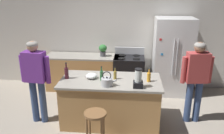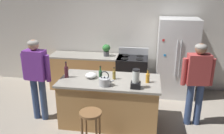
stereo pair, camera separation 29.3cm
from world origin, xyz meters
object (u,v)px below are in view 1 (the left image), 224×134
object	(u,v)px
person_by_sink_right	(196,75)
kitchen_island	(111,101)
stove_range	(129,74)
bar_stool	(95,121)
tea_kettle	(107,82)
person_by_island_left	(36,75)
bottle_olive_oil	(102,75)
refrigerator	(172,57)
bottle_wine	(67,73)
mixing_bowl	(92,76)
bottle_vinegar	(115,75)
bottle_soda	(149,77)
potted_plant	(103,49)
blender_appliance	(138,79)

from	to	relation	value
person_by_sink_right	kitchen_island	bearing A→B (deg)	-173.44
stove_range	bar_stool	bearing A→B (deg)	-101.68
kitchen_island	tea_kettle	world-z (taller)	tea_kettle
person_by_island_left	person_by_sink_right	distance (m)	3.03
kitchen_island	bottle_olive_oil	xyz separation A→B (m)	(-0.16, -0.04, 0.55)
bottle_olive_oil	person_by_island_left	bearing A→B (deg)	-177.35
person_by_sink_right	bottle_olive_oil	bearing A→B (deg)	-172.79
refrigerator	person_by_sink_right	bearing A→B (deg)	-79.55
refrigerator	person_by_sink_right	distance (m)	1.34
bar_stool	bottle_wine	distance (m)	1.17
kitchen_island	bar_stool	xyz separation A→B (m)	(-0.17, -0.83, 0.07)
person_by_sink_right	mixing_bowl	world-z (taller)	person_by_sink_right
bottle_wine	bar_stool	bearing A→B (deg)	-50.57
tea_kettle	mixing_bowl	bearing A→B (deg)	135.92
refrigerator	stove_range	xyz separation A→B (m)	(-1.05, 0.02, -0.48)
bar_stool	tea_kettle	xyz separation A→B (m)	(0.13, 0.54, 0.46)
person_by_sink_right	tea_kettle	xyz separation A→B (m)	(-1.65, -0.47, 0.00)
person_by_island_left	bar_stool	bearing A→B (deg)	-30.38
bottle_vinegar	bottle_soda	bearing A→B (deg)	-5.54
potted_plant	bottle_olive_oil	size ratio (longest dim) A/B	1.09
bar_stool	blender_appliance	xyz separation A→B (m)	(0.67, 0.53, 0.53)
kitchen_island	refrigerator	size ratio (longest dim) A/B	1.00
stove_range	tea_kettle	distance (m)	1.91
bottle_soda	mixing_bowl	bearing A→B (deg)	176.78
bottle_olive_oil	kitchen_island	bearing A→B (deg)	13.48
kitchen_island	bottle_vinegar	distance (m)	0.54
person_by_island_left	tea_kettle	distance (m)	1.38
blender_appliance	tea_kettle	bearing A→B (deg)	178.60
kitchen_island	person_by_island_left	size ratio (longest dim) A/B	1.15
potted_plant	person_by_island_left	bearing A→B (deg)	-122.87
refrigerator	kitchen_island	bearing A→B (deg)	-132.35
bottle_soda	kitchen_island	bearing A→B (deg)	178.35
blender_appliance	person_by_sink_right	bearing A→B (deg)	23.50
person_by_sink_right	bottle_vinegar	bearing A→B (deg)	-174.59
person_by_island_left	bottle_wine	xyz separation A→B (m)	(0.57, 0.09, 0.03)
kitchen_island	tea_kettle	distance (m)	0.60
bottle_olive_oil	tea_kettle	xyz separation A→B (m)	(0.13, -0.24, -0.02)
stove_range	potted_plant	bearing A→B (deg)	177.80
tea_kettle	blender_appliance	bearing A→B (deg)	-1.40
kitchen_island	bottle_vinegar	xyz separation A→B (m)	(0.08, 0.04, 0.54)
person_by_island_left	blender_appliance	world-z (taller)	person_by_island_left
kitchen_island	potted_plant	bearing A→B (deg)	102.55
potted_plant	mixing_bowl	bearing A→B (deg)	-90.86
blender_appliance	bottle_wine	bearing A→B (deg)	168.12
bottle_olive_oil	bottle_vinegar	distance (m)	0.26
person_by_sink_right	refrigerator	bearing A→B (deg)	100.45
refrigerator	bottle_wine	xyz separation A→B (m)	(-2.20, -1.51, 0.08)
bottle_wine	mixing_bowl	world-z (taller)	bottle_wine
person_by_sink_right	potted_plant	world-z (taller)	person_by_sink_right
bar_stool	bottle_soda	xyz separation A→B (m)	(0.87, 0.80, 0.48)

